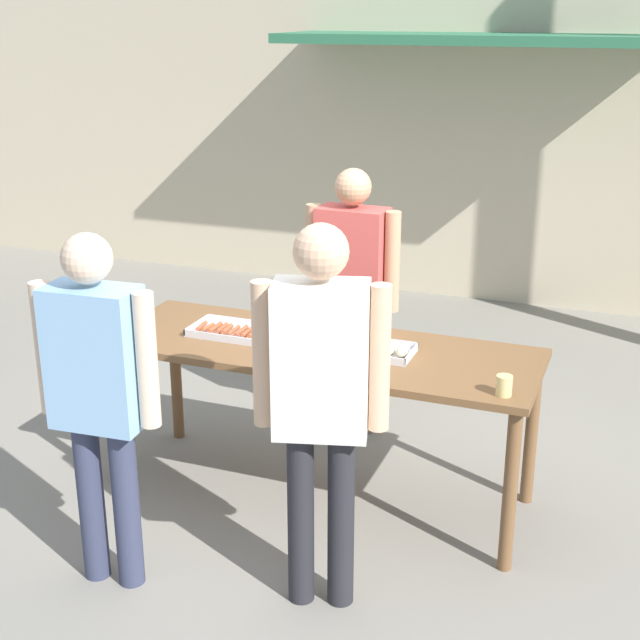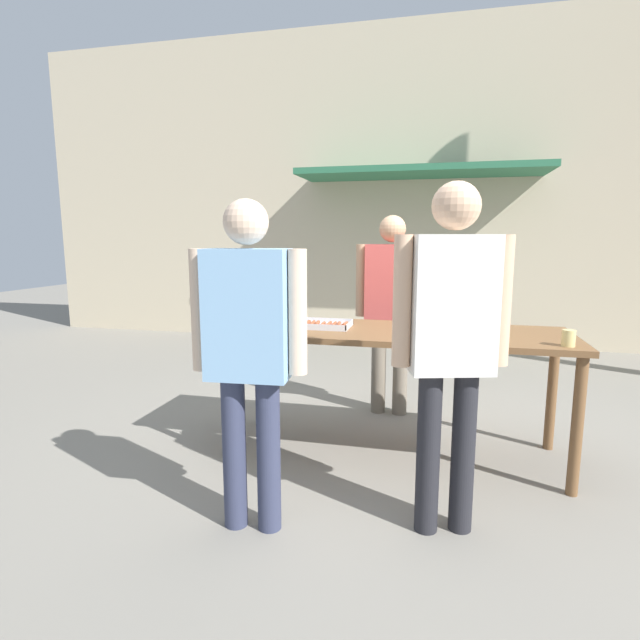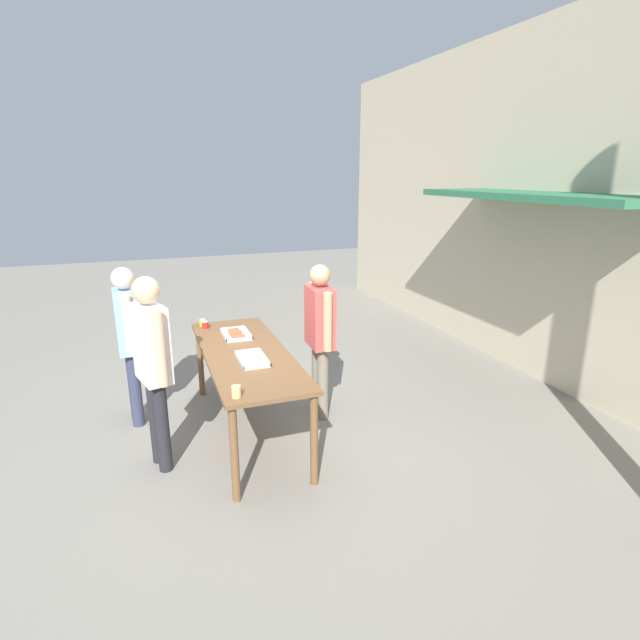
# 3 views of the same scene
# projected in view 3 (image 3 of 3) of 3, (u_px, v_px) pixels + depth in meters

# --- Properties ---
(ground_plane) EXTENTS (24.00, 24.00, 0.00)m
(ground_plane) POSITION_uv_depth(u_px,v_px,m) (249.00, 431.00, 5.34)
(ground_plane) COLOR gray
(building_facade_back) EXTENTS (12.00, 1.11, 4.50)m
(building_facade_back) POSITION_uv_depth(u_px,v_px,m) (567.00, 208.00, 6.00)
(building_facade_back) COLOR beige
(building_facade_back) RESTS_ON ground
(serving_table) EXTENTS (2.37, 0.82, 0.91)m
(serving_table) POSITION_uv_depth(u_px,v_px,m) (246.00, 361.00, 5.11)
(serving_table) COLOR brown
(serving_table) RESTS_ON ground
(food_tray_sausages) EXTENTS (0.44, 0.29, 0.04)m
(food_tray_sausages) POSITION_uv_depth(u_px,v_px,m) (236.00, 335.00, 5.56)
(food_tray_sausages) COLOR silver
(food_tray_sausages) RESTS_ON serving_table
(food_tray_buns) EXTENTS (0.46, 0.26, 0.06)m
(food_tray_buns) POSITION_uv_depth(u_px,v_px,m) (252.00, 359.00, 4.81)
(food_tray_buns) COLOR silver
(food_tray_buns) RESTS_ON serving_table
(condiment_jar_mustard) EXTENTS (0.08, 0.08, 0.08)m
(condiment_jar_mustard) POSITION_uv_depth(u_px,v_px,m) (203.00, 323.00, 5.91)
(condiment_jar_mustard) COLOR gold
(condiment_jar_mustard) RESTS_ON serving_table
(condiment_jar_ketchup) EXTENTS (0.08, 0.08, 0.08)m
(condiment_jar_ketchup) POSITION_uv_depth(u_px,v_px,m) (205.00, 325.00, 5.83)
(condiment_jar_ketchup) COLOR #B22319
(condiment_jar_ketchup) RESTS_ON serving_table
(beer_cup) EXTENTS (0.08, 0.08, 0.10)m
(beer_cup) POSITION_uv_depth(u_px,v_px,m) (236.00, 392.00, 4.03)
(beer_cup) COLOR #DBC67A
(beer_cup) RESTS_ON serving_table
(person_server_behind_table) EXTENTS (0.62, 0.25, 1.73)m
(person_server_behind_table) POSITION_uv_depth(u_px,v_px,m) (320.00, 328.00, 5.42)
(person_server_behind_table) COLOR #756B5B
(person_server_behind_table) RESTS_ON ground
(person_customer_holding_hotdog) EXTENTS (0.61, 0.26, 1.74)m
(person_customer_holding_hotdog) POSITION_uv_depth(u_px,v_px,m) (128.00, 333.00, 5.27)
(person_customer_holding_hotdog) COLOR #333851
(person_customer_holding_hotdog) RESTS_ON ground
(person_customer_with_cup) EXTENTS (0.58, 0.33, 1.82)m
(person_customer_with_cup) POSITION_uv_depth(u_px,v_px,m) (152.00, 357.00, 4.42)
(person_customer_with_cup) COLOR #232328
(person_customer_with_cup) RESTS_ON ground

